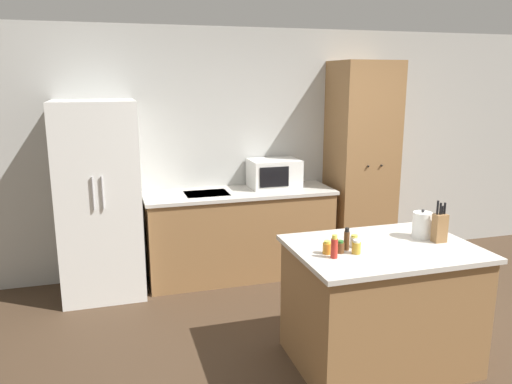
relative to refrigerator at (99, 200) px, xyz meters
The scene contains 15 objects.
ground_plane 3.03m from the refrigerator, 42.66° to the right, with size 14.00×14.00×0.00m, color #423021.
wall_back 2.18m from the refrigerator, 10.18° to the left, with size 7.20×0.06×2.60m.
refrigerator is the anchor object (origin of this frame).
back_counter 1.48m from the refrigerator, ahead, with size 1.98×0.65×0.93m.
pantry_cabinet 2.81m from the refrigerator, ahead, with size 0.66×0.61×2.26m.
kitchen_island 2.76m from the refrigerator, 43.88° to the right, with size 1.30×0.94×0.91m.
microwave 1.82m from the refrigerator, ahead, with size 0.53×0.40×0.30m.
knife_block 3.06m from the refrigerator, 38.58° to the right, with size 0.09×0.07×0.31m.
spice_bottle_tall_dark 2.43m from the refrigerator, 51.79° to the right, with size 0.06×0.06×0.09m.
spice_bottle_short_red 2.59m from the refrigerator, 49.20° to the right, with size 0.06×0.06×0.10m.
spice_bottle_amber_oil 2.54m from the refrigerator, 46.64° to the right, with size 0.06×0.06×0.09m.
spice_bottle_green_herb 2.51m from the refrigerator, 48.46° to the right, with size 0.04×0.04×0.16m.
spice_bottle_pale_salt 2.49m from the refrigerator, 50.23° to the right, with size 0.06×0.06×0.09m.
spice_bottle_orange_cap 2.51m from the refrigerator, 52.86° to the right, with size 0.05×0.05×0.16m.
kettle 2.94m from the refrigerator, 37.42° to the right, with size 0.14×0.14×0.22m.
Camera 1 is at (-2.00, -2.91, 2.08)m, focal length 35.00 mm.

